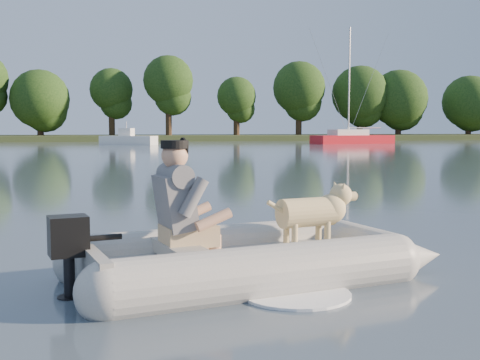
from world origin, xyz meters
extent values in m
plane|color=slate|center=(0.00, 0.00, 0.00)|extent=(160.00, 160.00, 0.00)
cube|color=#47512D|center=(0.00, 62.00, 0.25)|extent=(160.00, 12.00, 0.70)
cylinder|color=#332316|center=(-9.90, 61.33, 1.47)|extent=(0.70, 0.70, 2.94)
sphere|color=#30521B|center=(-9.90, 61.33, 4.49)|extent=(6.27, 6.27, 6.27)
cylinder|color=#332316|center=(-2.42, 61.95, 1.84)|extent=(0.70, 0.70, 3.67)
sphere|color=#30521B|center=(-2.42, 61.95, 5.61)|extent=(4.69, 4.69, 4.69)
cylinder|color=#332316|center=(3.70, 60.15, 2.15)|extent=(0.70, 0.70, 4.29)
sphere|color=#30521B|center=(3.70, 60.15, 6.56)|extent=(5.43, 5.43, 5.43)
cylinder|color=#332316|center=(11.30, 60.43, 1.61)|extent=(0.70, 0.70, 3.21)
sphere|color=#30521B|center=(11.30, 60.43, 4.91)|extent=(4.41, 4.41, 4.41)
cylinder|color=#332316|center=(18.70, 61.04, 1.97)|extent=(0.70, 0.70, 3.94)
sphere|color=#30521B|center=(18.70, 61.04, 6.02)|extent=(6.03, 6.03, 6.03)
cylinder|color=#332316|center=(26.27, 61.31, 1.76)|extent=(0.70, 0.70, 3.52)
sphere|color=#30521B|center=(26.27, 61.31, 5.37)|extent=(6.68, 6.68, 6.68)
cylinder|color=#332316|center=(31.05, 61.08, 1.61)|extent=(0.70, 0.70, 3.21)
sphere|color=#30521B|center=(31.05, 61.08, 4.91)|extent=(6.79, 6.79, 6.79)
cylinder|color=#332316|center=(40.05, 60.78, 1.48)|extent=(0.70, 0.70, 2.96)
sphere|color=#30521B|center=(40.05, 60.78, 4.53)|extent=(6.40, 6.40, 6.40)
cube|color=red|center=(19.13, 45.27, 0.29)|extent=(7.94, 3.97, 0.95)
cube|color=white|center=(18.67, 45.16, 1.00)|extent=(3.64, 2.43, 0.57)
cylinder|color=#A5A5AA|center=(18.67, 45.16, 5.52)|extent=(0.15, 0.15, 9.52)
camera|label=1|loc=(-0.97, -6.06, 1.48)|focal=45.00mm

